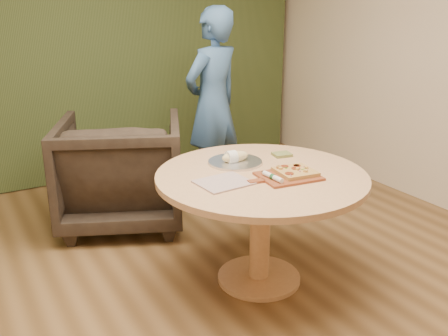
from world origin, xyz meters
name	(u,v)px	position (x,y,z in m)	size (l,w,h in m)	color
room_shell	(233,81)	(0.00, 0.00, 1.40)	(5.04, 6.04, 2.84)	brown
curtain	(77,40)	(0.00, 2.90, 1.40)	(4.80, 0.14, 2.78)	#2D3A1A
pedestal_table	(261,194)	(0.41, 0.34, 0.61)	(1.32, 1.32, 0.75)	tan
pizza_paddle	(287,176)	(0.50, 0.20, 0.76)	(0.46, 0.32, 0.01)	brown
flatbread_pizza	(295,171)	(0.57, 0.20, 0.78)	(0.24, 0.24, 0.04)	tan
cutlery_roll	(273,177)	(0.39, 0.18, 0.78)	(0.04, 0.20, 0.03)	silver
newspaper	(224,182)	(0.12, 0.30, 0.76)	(0.30, 0.25, 0.01)	beige
serving_tray	(235,162)	(0.38, 0.59, 0.76)	(0.36, 0.36, 0.02)	silver
bread_roll	(234,157)	(0.37, 0.59, 0.79)	(0.19, 0.09, 0.09)	#E0C989
green_packet	(282,155)	(0.74, 0.56, 0.76)	(0.12, 0.10, 0.02)	#535C29
armchair	(121,166)	(-0.06, 1.66, 0.49)	(0.95, 0.89, 0.98)	black
person_standing	(213,105)	(0.90, 1.85, 0.86)	(0.63, 0.41, 1.72)	#395E8F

